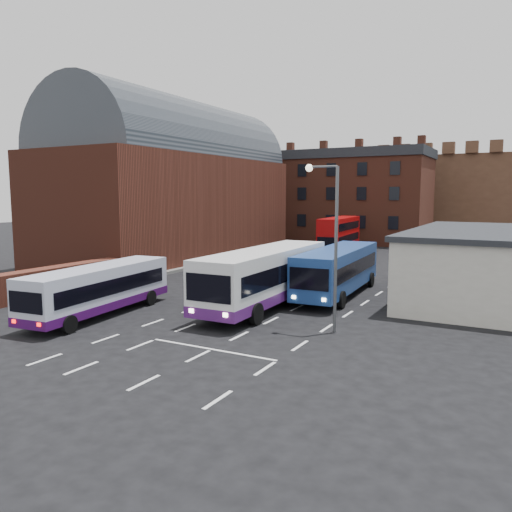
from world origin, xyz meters
The scene contains 13 objects.
ground centered at (0.00, 0.00, 0.00)m, with size 180.00×180.00×0.00m, color black.
railway_station centered at (-15.50, 21.00, 7.64)m, with size 12.00×28.00×16.00m.
forecourt_wall centered at (-10.20, 2.00, 0.90)m, with size 1.20×10.00×1.80m, color #602B1E.
cream_building centered at (15.00, 14.00, 2.16)m, with size 10.40×16.40×4.25m.
brick_terrace centered at (-6.00, 46.00, 5.50)m, with size 22.00×10.00×11.00m, color brown.
castle_keep centered at (6.00, 66.00, 6.00)m, with size 22.00×22.00×12.00m, color brown.
bus_white_outbound centered at (-3.52, -0.90, 1.55)m, with size 3.18×9.77×2.62m.
bus_white_inbound centered at (3.27, 5.14, 1.94)m, with size 3.28×12.14×3.29m.
bus_blue centered at (5.82, 10.17, 1.77)m, with size 3.22×11.10×3.00m.
bus_red_double centered at (-1.86, 32.53, 2.07)m, with size 2.96×9.85×3.89m.
street_lamp centered at (8.33, 1.79, 4.68)m, with size 1.58×0.34×7.75m.
pedestrian_red centered at (-5.72, -2.36, 0.84)m, with size 0.61×0.40×1.68m, color maroon.
pedestrian_beige centered at (-5.59, -3.88, 0.76)m, with size 0.74×0.57×1.51m, color #CAB98E.
Camera 1 is at (16.17, -19.72, 6.37)m, focal length 35.00 mm.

